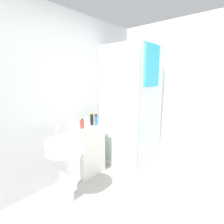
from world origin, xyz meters
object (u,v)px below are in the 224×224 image
(lotion_bottle_white, at_px, (86,122))
(soap_dispenser, at_px, (82,124))
(sink, at_px, (65,156))
(shampoo_bottle_tall_black, at_px, (92,119))
(shampoo_bottle_blue, at_px, (96,120))

(lotion_bottle_white, bearing_deg, soap_dispenser, -157.75)
(sink, relative_size, soap_dispenser, 6.29)
(shampoo_bottle_tall_black, height_order, lotion_bottle_white, shampoo_bottle_tall_black)
(soap_dispenser, height_order, lotion_bottle_white, lotion_bottle_white)
(soap_dispenser, height_order, shampoo_bottle_tall_black, shampoo_bottle_tall_black)
(soap_dispenser, relative_size, shampoo_bottle_tall_black, 0.73)
(sink, height_order, shampoo_bottle_blue, shampoo_bottle_blue)
(shampoo_bottle_blue, bearing_deg, shampoo_bottle_tall_black, 121.75)
(soap_dispenser, xyz_separation_m, shampoo_bottle_tall_black, (0.22, 0.02, 0.04))
(sink, xyz_separation_m, lotion_bottle_white, (0.63, 0.33, 0.25))
(shampoo_bottle_tall_black, distance_m, lotion_bottle_white, 0.11)
(shampoo_bottle_blue, bearing_deg, soap_dispenser, 171.42)
(shampoo_bottle_blue, bearing_deg, sink, -162.25)
(sink, distance_m, shampoo_bottle_tall_black, 0.84)
(sink, relative_size, lotion_bottle_white, 6.15)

